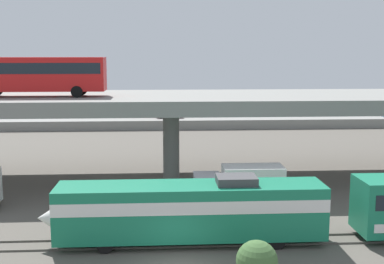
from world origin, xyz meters
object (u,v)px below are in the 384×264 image
at_px(parked_car_3, 143,110).
at_px(parked_car_4, 170,113).
at_px(parked_car_0, 336,109).
at_px(parked_car_2, 138,111).
at_px(service_truck_west, 241,184).
at_px(transit_bus_on_overpass, 35,73).
at_px(parked_car_1, 221,111).
at_px(train_locomotive, 178,209).

relative_size(parked_car_3, parked_car_4, 1.07).
distance_m(parked_car_3, parked_car_4, 6.69).
bearing_deg(parked_car_3, parked_car_0, -1.58).
bearing_deg(parked_car_2, service_truck_west, 102.79).
height_order(transit_bus_on_overpass, parked_car_4, transit_bus_on_overpass).
relative_size(transit_bus_on_overpass, parked_car_1, 2.64).
bearing_deg(parked_car_1, train_locomotive, -99.68).
bearing_deg(service_truck_west, parked_car_4, -83.30).
relative_size(parked_car_0, parked_car_1, 0.99).
distance_m(service_truck_west, parked_car_1, 43.99).
distance_m(transit_bus_on_overpass, parked_car_3, 40.30).
height_order(transit_bus_on_overpass, parked_car_0, transit_bus_on_overpass).
bearing_deg(parked_car_4, transit_bus_on_overpass, 70.33).
height_order(parked_car_1, parked_car_2, same).
bearing_deg(parked_car_4, parked_car_3, -48.55).
xyz_separation_m(service_truck_west, parked_car_3, (-9.27, 46.25, 0.58)).
relative_size(train_locomotive, parked_car_2, 4.18).
relative_size(parked_car_1, parked_car_4, 1.11).
distance_m(transit_bus_on_overpass, parked_car_1, 42.52).
bearing_deg(parked_car_4, parked_car_0, -171.70).
distance_m(train_locomotive, parked_car_1, 52.04).
height_order(service_truck_west, parked_car_1, service_truck_west).
distance_m(train_locomotive, service_truck_west, 9.05).
xyz_separation_m(parked_car_0, parked_car_4, (-28.21, -4.11, -0.00)).
bearing_deg(parked_car_3, parked_car_4, -48.55).
distance_m(transit_bus_on_overpass, parked_car_4, 36.71).
relative_size(train_locomotive, transit_bus_on_overpass, 1.44).
relative_size(train_locomotive, service_truck_west, 2.54).
bearing_deg(transit_bus_on_overpass, parked_car_4, -109.67).
bearing_deg(parked_car_1, transit_bus_on_overpass, -119.49).
bearing_deg(parked_car_1, parked_car_3, 169.44).
xyz_separation_m(train_locomotive, transit_bus_on_overpass, (-11.84, 14.89, 7.64)).
relative_size(parked_car_0, parked_car_2, 1.08).
bearing_deg(transit_bus_on_overpass, parked_car_0, -136.74).
height_order(train_locomotive, parked_car_2, train_locomotive).
distance_m(parked_car_1, parked_car_3, 13.15).
bearing_deg(train_locomotive, parked_car_1, -99.68).
xyz_separation_m(transit_bus_on_overpass, parked_car_3, (7.66, 38.82, -7.62)).
bearing_deg(parked_car_1, parked_car_4, -162.99).
relative_size(service_truck_west, parked_car_0, 1.52).
height_order(parked_car_2, parked_car_4, same).
height_order(transit_bus_on_overpass, service_truck_west, transit_bus_on_overpass).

